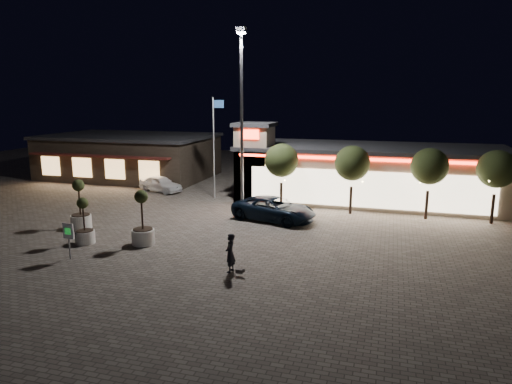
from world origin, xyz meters
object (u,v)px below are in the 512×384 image
(pickup_truck, at_px, (274,209))
(planter_mid, at_px, (85,229))
(planter_left, at_px, (81,213))
(white_sedan, at_px, (160,184))
(pedestrian, at_px, (230,253))
(valet_sign, at_px, (68,234))

(pickup_truck, xyz_separation_m, planter_mid, (-8.93, -7.69, 0.03))
(pickup_truck, xyz_separation_m, planter_left, (-11.07, -5.22, 0.18))
(white_sedan, height_order, planter_mid, planter_mid)
(planter_left, bearing_deg, pickup_truck, 25.26)
(white_sedan, distance_m, pedestrian, 19.75)
(white_sedan, bearing_deg, pedestrian, -124.70)
(pickup_truck, height_order, white_sedan, pickup_truck)
(planter_mid, bearing_deg, planter_left, 130.81)
(valet_sign, bearing_deg, pedestrian, 4.74)
(planter_left, height_order, planter_mid, planter_left)
(white_sedan, distance_m, planter_mid, 14.24)
(white_sedan, relative_size, pedestrian, 2.20)
(planter_mid, relative_size, valet_sign, 1.40)
(planter_left, distance_m, planter_mid, 3.27)
(white_sedan, height_order, valet_sign, valet_sign)
(pickup_truck, height_order, planter_left, planter_left)
(pickup_truck, height_order, valet_sign, valet_sign)
(white_sedan, distance_m, valet_sign, 16.78)
(pickup_truck, xyz_separation_m, valet_sign, (-8.05, -10.09, 0.53))
(pedestrian, distance_m, planter_left, 12.11)
(pickup_truck, relative_size, valet_sign, 2.99)
(white_sedan, xyz_separation_m, planter_left, (0.64, -11.50, 0.26))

